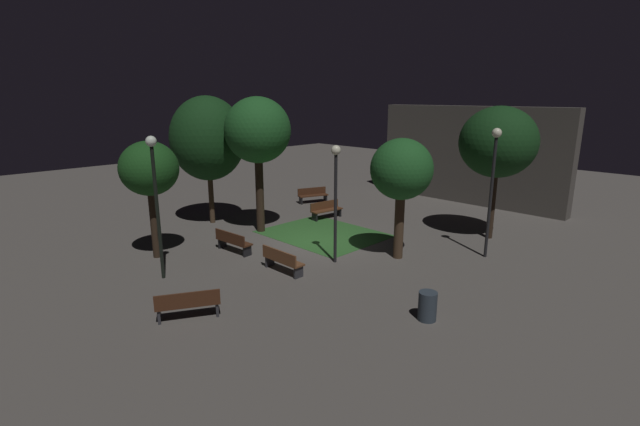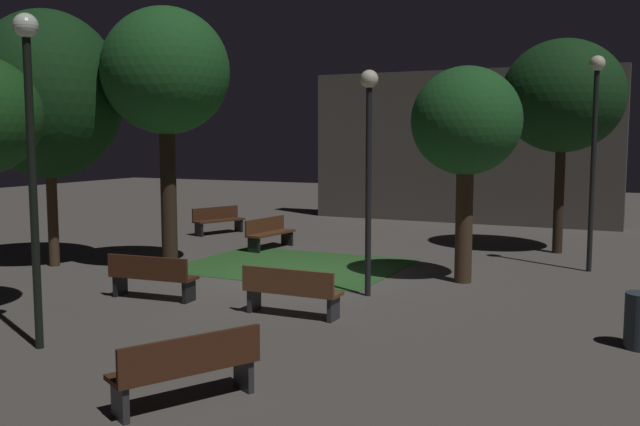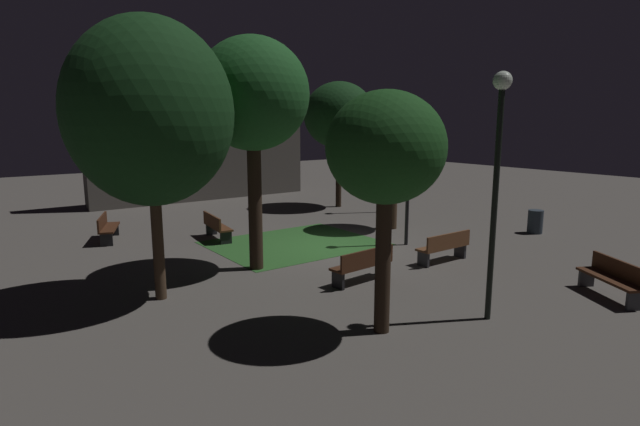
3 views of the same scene
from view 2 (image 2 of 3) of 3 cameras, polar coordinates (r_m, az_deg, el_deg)
The scene contains 15 objects.
ground_plane at distance 16.17m, azimuth -1.80°, elevation -5.16°, with size 60.00×60.00×0.00m, color #56514C.
grass_lawn at distance 17.47m, azimuth -2.23°, elevation -4.29°, with size 5.25×4.26×0.01m, color #2D6028.
bench_path_side at distance 14.17m, azimuth -13.57°, elevation -4.96°, with size 1.83×0.61×0.88m.
bench_lawn_edge at distance 12.50m, azimuth -2.40°, elevation -6.28°, with size 1.80×0.48×0.88m.
bench_corner at distance 20.07m, azimuth -4.18°, elevation -1.56°, with size 0.69×1.84×0.88m.
bench_back_row at distance 23.37m, azimuth -8.31°, elevation -0.52°, with size 1.09×1.85×0.88m.
bench_front_right at distance 8.61m, azimuth -10.73°, elevation -12.17°, with size 1.28×1.81×0.88m.
tree_lawn_side at distance 17.06m, azimuth -12.44°, elevation 11.03°, with size 2.98×2.98×6.20m.
tree_right_canopy at distance 15.49m, azimuth 11.81°, elevation 7.14°, with size 2.37×2.37×4.70m.
tree_left_canopy at distance 18.40m, azimuth -21.29°, elevation 8.94°, with size 3.59×3.59×6.23m.
tree_near_wall at distance 20.25m, azimuth 19.15°, elevation 8.94°, with size 3.27×3.27×5.82m.
lamp_post_near_wall at distance 17.64m, azimuth 21.45°, elevation 6.43°, with size 0.36×0.36×5.06m.
lamp_post_plaza_east at distance 13.88m, azimuth 3.99°, elevation 5.66°, with size 0.36×0.36×4.49m.
lamp_post_path_center at distance 11.16m, azimuth -22.53°, elevation 6.50°, with size 0.36×0.36×4.96m.
building_wall_backdrop at distance 26.74m, azimuth 11.38°, elevation 5.29°, with size 11.42×0.80×5.64m, color #4C4742.
Camera 2 is at (7.23, -14.11, 3.17)m, focal length 39.31 mm.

